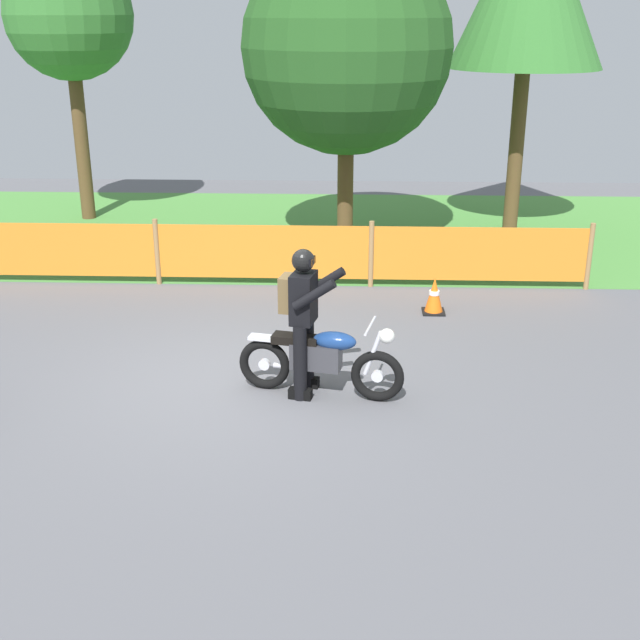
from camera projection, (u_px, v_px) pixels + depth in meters
name	position (u px, v px, depth m)	size (l,w,h in m)	color
ground	(234.00, 380.00, 9.71)	(24.00, 24.00, 0.02)	#5B5B60
grass_verge	(282.00, 231.00, 16.18)	(24.00, 6.81, 0.01)	#4C8C3D
barrier_fence	(264.00, 252.00, 12.81)	(10.14, 0.08, 1.05)	#997547
tree_leftmost	(69.00, 17.00, 15.76)	(2.46, 2.46, 5.21)	brown
tree_near_left	(347.00, 47.00, 13.65)	(3.55, 3.55, 5.28)	brown
motorcycle_lead	(321.00, 359.00, 9.16)	(1.88, 0.68, 0.90)	black
rider_lead	(303.00, 314.00, 9.03)	(0.74, 0.63, 1.69)	black
traffic_cone	(434.00, 296.00, 11.73)	(0.32, 0.32, 0.53)	black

